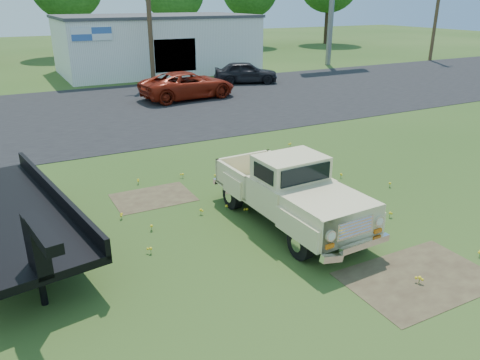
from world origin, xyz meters
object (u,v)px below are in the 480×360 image
vintage_pickup_truck (290,191)px  flatbed_trailer (4,209)px  red_pickup (188,85)px  dark_sedan (246,72)px

vintage_pickup_truck → flatbed_trailer: 6.56m
red_pickup → dark_sedan: 6.06m
vintage_pickup_truck → flatbed_trailer: size_ratio=0.70×
vintage_pickup_truck → dark_sedan: size_ratio=1.19×
flatbed_trailer → vintage_pickup_truck: bearing=-26.2°
flatbed_trailer → dark_sedan: (15.18, 16.87, -0.25)m
vintage_pickup_truck → dark_sedan: bearing=62.3°
flatbed_trailer → red_pickup: (9.90, 13.91, -0.21)m
flatbed_trailer → red_pickup: bearing=45.5°
vintage_pickup_truck → red_pickup: 16.25m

